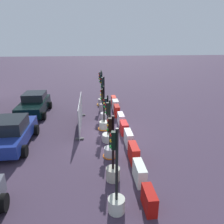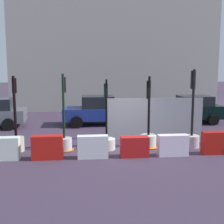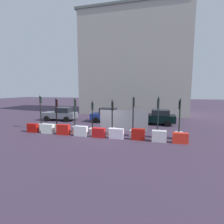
# 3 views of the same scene
# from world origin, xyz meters

# --- Properties ---
(ground_plane) EXTENTS (120.00, 120.00, 0.00)m
(ground_plane) POSITION_xyz_m (0.00, 0.00, 0.00)
(ground_plane) COLOR #3E3044
(traffic_light_0) EXTENTS (0.61, 0.61, 3.28)m
(traffic_light_0) POSITION_xyz_m (-6.33, 0.18, 0.63)
(traffic_light_0) COLOR beige
(traffic_light_0) RESTS_ON ground_plane
(traffic_light_1) EXTENTS (0.61, 0.61, 3.02)m
(traffic_light_1) POSITION_xyz_m (-4.57, 0.12, 0.60)
(traffic_light_1) COLOR #B4B19E
(traffic_light_1) RESTS_ON ground_plane
(traffic_light_2) EXTENTS (0.76, 0.76, 3.10)m
(traffic_light_2) POSITION_xyz_m (-2.65, 0.08, 0.51)
(traffic_light_2) COLOR #BEBABE
(traffic_light_2) RESTS_ON ground_plane
(traffic_light_3) EXTENTS (0.71, 0.71, 2.88)m
(traffic_light_3) POSITION_xyz_m (-0.93, 0.05, 0.45)
(traffic_light_3) COLOR silver
(traffic_light_3) RESTS_ON ground_plane
(traffic_light_4) EXTENTS (0.85, 0.85, 2.99)m
(traffic_light_4) POSITION_xyz_m (0.84, 0.18, 0.47)
(traffic_light_4) COLOR silver
(traffic_light_4) RESTS_ON ground_plane
(traffic_light_5) EXTENTS (0.64, 0.64, 3.27)m
(traffic_light_5) POSITION_xyz_m (2.67, 0.05, 0.65)
(traffic_light_5) COLOR silver
(traffic_light_5) RESTS_ON ground_plane
(traffic_light_6) EXTENTS (0.57, 0.57, 3.29)m
(traffic_light_6) POSITION_xyz_m (4.66, 0.09, 0.68)
(traffic_light_6) COLOR #BAA8AE
(traffic_light_6) RESTS_ON ground_plane
(traffic_light_7) EXTENTS (0.95, 0.95, 3.18)m
(traffic_light_7) POSITION_xyz_m (6.28, 0.06, 0.48)
(traffic_light_7) COLOR #B8AEB1
(traffic_light_7) RESTS_ON ground_plane
(construction_barrier_0) EXTENTS (1.00, 0.39, 0.79)m
(construction_barrier_0) POSITION_xyz_m (-6.34, -1.02, 0.40)
(construction_barrier_0) COLOR #AD110C
(construction_barrier_0) RESTS_ON ground_plane
(construction_barrier_1) EXTENTS (1.15, 0.41, 0.84)m
(construction_barrier_1) POSITION_xyz_m (-4.77, -1.02, 0.42)
(construction_barrier_1) COLOR white
(construction_barrier_1) RESTS_ON ground_plane
(construction_barrier_2) EXTENTS (1.13, 0.41, 0.88)m
(construction_barrier_2) POSITION_xyz_m (-3.19, -1.07, 0.44)
(construction_barrier_2) COLOR red
(construction_barrier_2) RESTS_ON ground_plane
(construction_barrier_3) EXTENTS (1.13, 0.38, 0.85)m
(construction_barrier_3) POSITION_xyz_m (-1.53, -1.10, 0.43)
(construction_barrier_3) COLOR white
(construction_barrier_3) RESTS_ON ground_plane
(construction_barrier_4) EXTENTS (1.06, 0.45, 0.77)m
(construction_barrier_4) POSITION_xyz_m (0.04, -1.08, 0.39)
(construction_barrier_4) COLOR red
(construction_barrier_4) RESTS_ON ground_plane
(construction_barrier_5) EXTENTS (1.15, 0.40, 0.81)m
(construction_barrier_5) POSITION_xyz_m (1.52, -1.08, 0.41)
(construction_barrier_5) COLOR white
(construction_barrier_5) RESTS_ON ground_plane
(construction_barrier_6) EXTENTS (1.01, 0.40, 0.88)m
(construction_barrier_6) POSITION_xyz_m (3.23, -0.98, 0.44)
(construction_barrier_6) COLOR #AD1710
(construction_barrier_6) RESTS_ON ground_plane
(construction_barrier_7) EXTENTS (1.06, 0.49, 0.85)m
(construction_barrier_7) POSITION_xyz_m (4.79, -1.05, 0.42)
(construction_barrier_7) COLOR silver
(construction_barrier_7) RESTS_ON ground_plane
(construction_barrier_8) EXTENTS (1.07, 0.40, 0.77)m
(construction_barrier_8) POSITION_xyz_m (6.28, -1.06, 0.38)
(construction_barrier_8) COLOR red
(construction_barrier_8) RESTS_ON ground_plane
(car_black_sedan) EXTENTS (4.31, 2.29, 1.65)m
(car_black_sedan) POSITION_xyz_m (4.46, 5.64, 0.82)
(car_black_sedan) COLOR black
(car_black_sedan) RESTS_ON ground_plane
(car_blue_estate) EXTENTS (4.31, 2.22, 1.70)m
(car_blue_estate) POSITION_xyz_m (-0.97, 5.51, 0.83)
(car_blue_estate) COLOR navy
(car_blue_estate) RESTS_ON ground_plane
(car_grey_saloon) EXTENTS (4.28, 2.36, 1.65)m
(car_grey_saloon) POSITION_xyz_m (-7.13, 5.05, 0.80)
(car_grey_saloon) COLOR slate
(car_grey_saloon) RESTS_ON ground_plane
(building_main_facade) EXTENTS (16.92, 8.42, 15.92)m
(building_main_facade) POSITION_xyz_m (0.65, 15.01, 7.97)
(building_main_facade) COLOR #AEAAA0
(building_main_facade) RESTS_ON ground_plane
(site_fence_panel) EXTENTS (4.60, 0.50, 1.93)m
(site_fence_panel) POSITION_xyz_m (1.50, 1.77, 0.93)
(site_fence_panel) COLOR #999AA2
(site_fence_panel) RESTS_ON ground_plane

